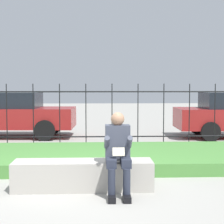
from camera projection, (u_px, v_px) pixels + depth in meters
The scene contains 6 objects.
ground_plane at pixel (80, 189), 6.05m from camera, with size 60.00×60.00×0.00m, color #9E9B93.
stone_bench at pixel (83, 177), 6.04m from camera, with size 2.24×0.54×0.46m.
person_seated_reader at pixel (118, 150), 5.73m from camera, with size 0.42×0.73×1.26m.
grass_berm at pixel (84, 157), 8.11m from camera, with size 9.48×2.74×0.25m.
iron_fence at pixel (86, 115), 9.73m from camera, with size 7.48×0.03×1.73m.
car_parked_left at pixel (7, 114), 12.19m from camera, with size 4.32×1.98×1.46m.
Camera 1 is at (0.27, -5.97, 1.67)m, focal length 60.00 mm.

